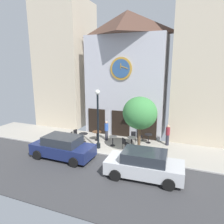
{
  "coord_description": "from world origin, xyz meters",
  "views": [
    {
      "loc": [
        4.84,
        -12.38,
        6.15
      ],
      "look_at": [
        -0.85,
        2.15,
        2.65
      ],
      "focal_mm": 32.82,
      "sensor_mm": 36.0,
      "label": 1
    }
  ],
  "objects_px": {
    "street_tree": "(140,113)",
    "cafe_table_near_door": "(83,136)",
    "cafe_chair_corner": "(73,136)",
    "cafe_chair_near_lamp": "(139,135)",
    "street_lamp": "(98,119)",
    "pedestrian_blue": "(106,130)",
    "cafe_chair_outer": "(133,136)",
    "cafe_chair_right_end": "(79,139)",
    "cafe_table_rightmost": "(113,139)",
    "cafe_table_center_left": "(132,140)",
    "cafe_table_near_curb": "(97,134)",
    "parked_car_navy": "(63,147)",
    "pedestrian_maroon": "(168,135)",
    "cafe_table_center": "(148,137)",
    "cafe_chair_mid_row": "(125,143)",
    "parked_car_silver": "(144,164)",
    "cafe_chair_facing_street": "(76,134)"
  },
  "relations": [
    {
      "from": "cafe_chair_corner",
      "to": "cafe_chair_mid_row",
      "type": "distance_m",
      "value": 4.42
    },
    {
      "from": "cafe_table_center_left",
      "to": "cafe_chair_outer",
      "type": "xyz_separation_m",
      "value": [
        -0.11,
        0.85,
        0.02
      ]
    },
    {
      "from": "cafe_chair_corner",
      "to": "cafe_chair_outer",
      "type": "relative_size",
      "value": 1.0
    },
    {
      "from": "cafe_table_center_left",
      "to": "parked_car_silver",
      "type": "bearing_deg",
      "value": -65.33
    },
    {
      "from": "cafe_table_near_curb",
      "to": "cafe_table_center",
      "type": "relative_size",
      "value": 1.05
    },
    {
      "from": "pedestrian_blue",
      "to": "parked_car_navy",
      "type": "bearing_deg",
      "value": -108.87
    },
    {
      "from": "parked_car_navy",
      "to": "cafe_chair_corner",
      "type": "bearing_deg",
      "value": 108.69
    },
    {
      "from": "cafe_table_near_door",
      "to": "cafe_table_near_curb",
      "type": "height_order",
      "value": "cafe_table_near_curb"
    },
    {
      "from": "street_lamp",
      "to": "pedestrian_blue",
      "type": "xyz_separation_m",
      "value": [
        -0.08,
        1.81,
        -1.42
      ]
    },
    {
      "from": "cafe_table_center_left",
      "to": "cafe_chair_outer",
      "type": "height_order",
      "value": "cafe_chair_outer"
    },
    {
      "from": "street_tree",
      "to": "cafe_table_near_door",
      "type": "relative_size",
      "value": 5.64
    },
    {
      "from": "cafe_table_rightmost",
      "to": "parked_car_silver",
      "type": "distance_m",
      "value": 5.0
    },
    {
      "from": "street_tree",
      "to": "cafe_table_near_door",
      "type": "bearing_deg",
      "value": 169.94
    },
    {
      "from": "pedestrian_blue",
      "to": "parked_car_navy",
      "type": "xyz_separation_m",
      "value": [
        -1.45,
        -4.23,
        -0.1
      ]
    },
    {
      "from": "cafe_table_near_door",
      "to": "street_lamp",
      "type": "bearing_deg",
      "value": -22.43
    },
    {
      "from": "cafe_chair_near_lamp",
      "to": "cafe_table_near_curb",
      "type": "bearing_deg",
      "value": -162.83
    },
    {
      "from": "cafe_table_near_door",
      "to": "cafe_chair_near_lamp",
      "type": "bearing_deg",
      "value": 23.5
    },
    {
      "from": "cafe_chair_near_lamp",
      "to": "parked_car_silver",
      "type": "xyz_separation_m",
      "value": [
        1.65,
        -5.42,
        0.23
      ]
    },
    {
      "from": "cafe_chair_outer",
      "to": "cafe_chair_right_end",
      "type": "relative_size",
      "value": 1.0
    },
    {
      "from": "cafe_table_center",
      "to": "cafe_chair_outer",
      "type": "relative_size",
      "value": 0.82
    },
    {
      "from": "cafe_chair_mid_row",
      "to": "cafe_chair_right_end",
      "type": "height_order",
      "value": "same"
    },
    {
      "from": "pedestrian_blue",
      "to": "cafe_chair_facing_street",
      "type": "bearing_deg",
      "value": -159.6
    },
    {
      "from": "street_tree",
      "to": "pedestrian_maroon",
      "type": "xyz_separation_m",
      "value": [
        1.65,
        2.71,
        -2.19
      ]
    },
    {
      "from": "cafe_table_rightmost",
      "to": "cafe_table_center_left",
      "type": "height_order",
      "value": "cafe_table_rightmost"
    },
    {
      "from": "cafe_table_near_curb",
      "to": "cafe_chair_outer",
      "type": "relative_size",
      "value": 0.86
    },
    {
      "from": "pedestrian_maroon",
      "to": "street_lamp",
      "type": "bearing_deg",
      "value": -152.46
    },
    {
      "from": "cafe_chair_right_end",
      "to": "parked_car_navy",
      "type": "height_order",
      "value": "parked_car_navy"
    },
    {
      "from": "cafe_chair_near_lamp",
      "to": "cafe_chair_mid_row",
      "type": "bearing_deg",
      "value": -106.01
    },
    {
      "from": "cafe_chair_corner",
      "to": "parked_car_silver",
      "type": "relative_size",
      "value": 0.21
    },
    {
      "from": "cafe_table_near_curb",
      "to": "pedestrian_maroon",
      "type": "distance_m",
      "value": 5.8
    },
    {
      "from": "pedestrian_blue",
      "to": "cafe_chair_outer",
      "type": "bearing_deg",
      "value": 8.13
    },
    {
      "from": "cafe_table_rightmost",
      "to": "cafe_chair_right_end",
      "type": "xyz_separation_m",
      "value": [
        -2.5,
        -0.94,
        0.01
      ]
    },
    {
      "from": "cafe_chair_outer",
      "to": "cafe_table_near_curb",
      "type": "bearing_deg",
      "value": -167.95
    },
    {
      "from": "cafe_chair_outer",
      "to": "cafe_table_center_left",
      "type": "bearing_deg",
      "value": -82.88
    },
    {
      "from": "cafe_table_near_curb",
      "to": "parked_car_navy",
      "type": "height_order",
      "value": "parked_car_navy"
    },
    {
      "from": "cafe_table_near_curb",
      "to": "cafe_chair_facing_street",
      "type": "height_order",
      "value": "cafe_chair_facing_street"
    },
    {
      "from": "street_lamp",
      "to": "cafe_chair_outer",
      "type": "height_order",
      "value": "street_lamp"
    },
    {
      "from": "cafe_table_rightmost",
      "to": "cafe_table_center",
      "type": "xyz_separation_m",
      "value": [
        2.49,
        1.63,
        -0.03
      ]
    },
    {
      "from": "parked_car_navy",
      "to": "cafe_table_rightmost",
      "type": "bearing_deg",
      "value": 53.61
    },
    {
      "from": "cafe_table_rightmost",
      "to": "cafe_table_center",
      "type": "relative_size",
      "value": 1.05
    },
    {
      "from": "street_tree",
      "to": "cafe_table_near_door",
      "type": "distance_m",
      "value": 5.58
    },
    {
      "from": "street_tree",
      "to": "cafe_chair_corner",
      "type": "relative_size",
      "value": 4.64
    },
    {
      "from": "cafe_chair_outer",
      "to": "pedestrian_maroon",
      "type": "height_order",
      "value": "pedestrian_maroon"
    },
    {
      "from": "cafe_table_near_curb",
      "to": "pedestrian_blue",
      "type": "distance_m",
      "value": 0.87
    },
    {
      "from": "cafe_chair_corner",
      "to": "cafe_chair_near_lamp",
      "type": "height_order",
      "value": "same"
    },
    {
      "from": "cafe_table_center_left",
      "to": "parked_car_navy",
      "type": "relative_size",
      "value": 0.17
    },
    {
      "from": "cafe_chair_facing_street",
      "to": "cafe_chair_right_end",
      "type": "bearing_deg",
      "value": -49.55
    },
    {
      "from": "cafe_table_rightmost",
      "to": "cafe_chair_mid_row",
      "type": "xyz_separation_m",
      "value": [
        1.1,
        -0.34,
        0.01
      ]
    },
    {
      "from": "street_tree",
      "to": "cafe_table_near_door",
      "type": "xyz_separation_m",
      "value": [
        -4.9,
        0.87,
        -2.52
      ]
    },
    {
      "from": "cafe_table_rightmost",
      "to": "parked_car_navy",
      "type": "distance_m",
      "value": 4.05
    }
  ]
}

